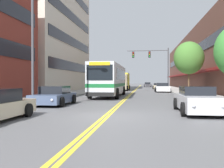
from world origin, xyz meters
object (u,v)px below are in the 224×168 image
car_red_parked_left_near (106,88)px  box_truck (121,81)px  car_beige_parked_right_mid (158,86)px  fire_hydrant (188,92)px  city_bus (110,79)px  street_tree_right_mid (189,58)px  car_slate_blue_parked_left_far (54,96)px  street_lamp_left_near (36,28)px  car_dark_grey_moving_lead (148,85)px  car_white_parked_right_far (162,88)px  traffic_signal_mast (154,61)px  car_silver_parked_right_foreground (197,100)px

car_red_parked_left_near → box_truck: size_ratio=0.55×
car_beige_parked_right_mid → fire_hydrant: bearing=-86.8°
city_bus → fire_hydrant: city_bus is taller
street_tree_right_mid → fire_hydrant: (-0.80, -4.57, -3.66)m
car_slate_blue_parked_left_far → street_lamp_left_near: size_ratio=0.51×
street_tree_right_mid → car_beige_parked_right_mid: bearing=95.9°
car_dark_grey_moving_lead → street_lamp_left_near: street_lamp_left_near is taller
city_bus → car_beige_parked_right_mid: city_bus is taller
car_white_parked_right_far → street_tree_right_mid: street_tree_right_mid is taller
traffic_signal_mast → fire_hydrant: traffic_signal_mast is taller
car_red_parked_left_near → street_lamp_left_near: 24.79m
car_beige_parked_right_mid → car_white_parked_right_far: 14.13m
car_white_parked_right_far → street_tree_right_mid: size_ratio=0.82×
car_red_parked_left_near → fire_hydrant: 17.85m
car_silver_parked_right_foreground → car_white_parked_right_far: size_ratio=0.98×
car_red_parked_left_near → car_white_parked_right_far: 8.86m
traffic_signal_mast → street_tree_right_mid: size_ratio=1.10×
car_silver_parked_right_foreground → box_truck: 31.26m
city_bus → car_silver_parked_right_foreground: city_bus is taller
traffic_signal_mast → car_beige_parked_right_mid: bearing=84.6°
car_red_parked_left_near → car_dark_grey_moving_lead: size_ratio=0.98×
car_dark_grey_moving_lead → street_tree_right_mid: 41.25m
traffic_signal_mast → fire_hydrant: size_ratio=7.18×
car_red_parked_left_near → car_silver_parked_right_foreground: 27.61m
city_bus → fire_hydrant: (7.94, -1.58, -1.25)m
city_bus → car_red_parked_left_near: city_bus is taller
car_dark_grey_moving_lead → fire_hydrant: bearing=-85.6°
car_dark_grey_moving_lead → street_tree_right_mid: (4.27, -40.86, 3.68)m
car_slate_blue_parked_left_far → car_beige_parked_right_mid: (8.79, 35.58, -0.02)m
box_truck → street_lamp_left_near: size_ratio=0.88×
car_red_parked_left_near → traffic_signal_mast: (7.49, -1.34, 4.12)m
car_white_parked_right_far → box_truck: box_truck is taller
car_dark_grey_moving_lead → box_truck: bearing=-100.3°
car_slate_blue_parked_left_far → street_tree_right_mid: 17.54m
car_dark_grey_moving_lead → street_tree_right_mid: size_ratio=0.71×
city_bus → car_dark_grey_moving_lead: city_bus is taller
car_slate_blue_parked_left_far → car_beige_parked_right_mid: 36.65m
car_red_parked_left_near → car_beige_parked_right_mid: (8.79, 12.53, -0.01)m
car_silver_parked_right_foreground → street_lamp_left_near: (-9.51, 1.78, 4.35)m
car_white_parked_right_far → street_lamp_left_near: size_ratio=0.57×
city_bus → car_beige_parked_right_mid: bearing=75.9°
car_red_parked_left_near → street_lamp_left_near: street_lamp_left_near is taller
city_bus → traffic_signal_mast: bearing=66.4°
car_silver_parked_right_foreground → traffic_signal_mast: size_ratio=0.73×
car_silver_parked_right_foreground → traffic_signal_mast: 25.19m
street_tree_right_mid → fire_hydrant: size_ratio=6.52×
city_bus → box_truck: (-0.37, 17.31, -0.26)m
car_slate_blue_parked_left_far → traffic_signal_mast: 23.33m
car_beige_parked_right_mid → traffic_signal_mast: (-1.31, -13.87, 4.12)m
car_dark_grey_moving_lead → fire_hydrant: size_ratio=4.65×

